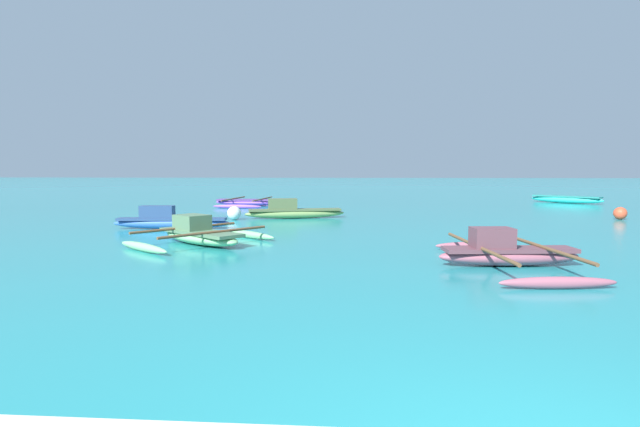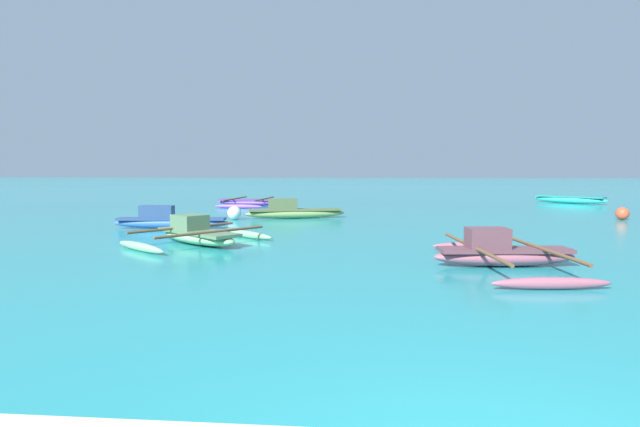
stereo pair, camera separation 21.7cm
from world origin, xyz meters
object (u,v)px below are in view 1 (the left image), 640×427
object	(u,v)px
moored_boat_4	(506,253)
moored_boat_5	(293,211)
moored_boat_2	(169,221)
mooring_buoy_1	(234,213)
mooring_buoy_0	(620,213)
moored_boat_3	(248,202)
moored_boat_0	(566,199)
moored_boat_1	(199,235)

from	to	relation	value
moored_boat_4	moored_boat_5	distance (m)	10.92
moored_boat_2	mooring_buoy_1	bearing A→B (deg)	61.26
moored_boat_2	mooring_buoy_1	world-z (taller)	moored_boat_2
mooring_buoy_0	mooring_buoy_1	world-z (taller)	mooring_buoy_1
moored_boat_3	moored_boat_5	xyz separation A→B (m)	(3.31, -6.87, 0.09)
moored_boat_2	moored_boat_5	distance (m)	5.21
moored_boat_0	moored_boat_2	bearing A→B (deg)	-98.60
moored_boat_4	moored_boat_5	size ratio (longest dim) A/B	1.08
mooring_buoy_0	moored_boat_3	bearing A→B (deg)	158.18
mooring_buoy_1	moored_boat_2	bearing A→B (deg)	-114.47
moored_boat_0	moored_boat_1	xyz separation A→B (m)	(-16.19, -17.21, 0.01)
moored_boat_1	mooring_buoy_0	distance (m)	16.09
moored_boat_0	moored_boat_2	size ratio (longest dim) A/B	0.89
moored_boat_5	mooring_buoy_0	distance (m)	12.71
moored_boat_0	moored_boat_5	world-z (taller)	moored_boat_5
moored_boat_3	moored_boat_4	size ratio (longest dim) A/B	1.01
moored_boat_5	mooring_buoy_0	bearing A→B (deg)	-12.64
moored_boat_3	moored_boat_4	distance (m)	18.53
moored_boat_1	moored_boat_3	bearing A→B (deg)	135.98
moored_boat_0	moored_boat_4	size ratio (longest dim) A/B	0.79
moored_boat_4	mooring_buoy_0	size ratio (longest dim) A/B	8.87
moored_boat_2	moored_boat_0	bearing A→B (deg)	33.37
moored_boat_4	mooring_buoy_1	distance (m)	11.58
moored_boat_0	moored_boat_4	world-z (taller)	moored_boat_4
mooring_buoy_0	mooring_buoy_1	distance (m)	14.93
moored_boat_5	mooring_buoy_1	size ratio (longest dim) A/B	7.53
moored_boat_0	moored_boat_3	distance (m)	18.25
moored_boat_0	mooring_buoy_1	bearing A→B (deg)	-103.07
mooring_buoy_1	moored_boat_1	bearing A→B (deg)	-84.29
moored_boat_0	mooring_buoy_1	distance (m)	20.09
moored_boat_4	mooring_buoy_0	world-z (taller)	moored_boat_4
mooring_buoy_0	moored_boat_2	bearing A→B (deg)	-165.29
moored_boat_5	moored_boat_0	bearing A→B (deg)	20.23
moored_boat_0	moored_boat_1	world-z (taller)	moored_boat_1
moored_boat_0	mooring_buoy_0	bearing A→B (deg)	-57.43
moored_boat_2	mooring_buoy_0	distance (m)	16.82
moored_boat_1	moored_boat_5	size ratio (longest dim) A/B	0.99
moored_boat_1	moored_boat_4	bearing A→B (deg)	19.79
moored_boat_1	moored_boat_3	distance (m)	13.97
moored_boat_0	moored_boat_2	distance (m)	22.98
moored_boat_3	mooring_buoy_0	distance (m)	17.25
moored_boat_0	moored_boat_3	size ratio (longest dim) A/B	0.78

